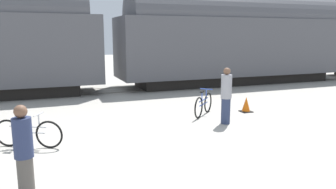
# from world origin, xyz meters

# --- Properties ---
(ground_plane) EXTENTS (80.00, 80.00, 0.00)m
(ground_plane) POSITION_xyz_m (0.00, 0.00, 0.00)
(ground_plane) COLOR #A8A399
(freight_train) EXTENTS (57.83, 3.04, 5.13)m
(freight_train) POSITION_xyz_m (0.00, 9.58, 2.67)
(freight_train) COLOR black
(freight_train) RESTS_ON ground_plane
(rail_near) EXTENTS (69.83, 0.07, 0.01)m
(rail_near) POSITION_xyz_m (0.00, 8.86, 0.01)
(rail_near) COLOR #4C4238
(rail_near) RESTS_ON ground_plane
(rail_far) EXTENTS (69.83, 0.07, 0.01)m
(rail_far) POSITION_xyz_m (0.00, 10.30, 0.01)
(rail_far) COLOR #4C4238
(rail_far) RESTS_ON ground_plane
(bicycle_blue) EXTENTS (1.27, 1.21, 0.91)m
(bicycle_blue) POSITION_xyz_m (2.06, 3.24, 0.39)
(bicycle_blue) COLOR black
(bicycle_blue) RESTS_ON ground_plane
(bicycle_silver) EXTENTS (1.62, 0.87, 0.88)m
(bicycle_silver) POSITION_xyz_m (-3.56, 1.78, 0.37)
(bicycle_silver) COLOR black
(bicycle_silver) RESTS_ON ground_plane
(person_in_navy) EXTENTS (0.32, 0.32, 1.65)m
(person_in_navy) POSITION_xyz_m (-3.50, -0.99, 0.83)
(person_in_navy) COLOR #514C47
(person_in_navy) RESTS_ON ground_plane
(person_in_grey) EXTENTS (0.34, 0.34, 1.79)m
(person_in_grey) POSITION_xyz_m (2.21, 2.00, 0.90)
(person_in_grey) COLOR #283351
(person_in_grey) RESTS_ON ground_plane
(traffic_cone) EXTENTS (0.40, 0.40, 0.55)m
(traffic_cone) POSITION_xyz_m (3.76, 3.14, 0.25)
(traffic_cone) COLOR black
(traffic_cone) RESTS_ON ground_plane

